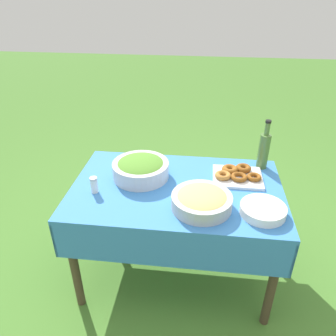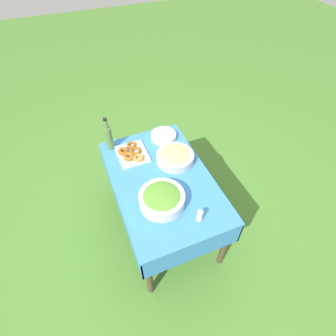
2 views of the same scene
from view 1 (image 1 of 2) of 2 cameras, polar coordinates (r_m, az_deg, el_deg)
ground_plane at (r=2.34m, az=1.30°, el=-17.33°), size 14.00×14.00×0.00m
picnic_table at (r=1.95m, az=1.49°, el=-5.79°), size 1.22×0.77×0.68m
salad_bowl at (r=1.97m, az=-4.77°, el=-0.01°), size 0.34×0.34×0.12m
pasta_bowl at (r=1.72m, az=5.89°, el=-5.58°), size 0.32×0.32×0.09m
donut_platter at (r=2.01m, az=11.92°, el=-1.16°), size 0.30×0.26×0.05m
plate_stack at (r=1.75m, az=16.20°, el=-7.05°), size 0.23×0.23×0.05m
olive_oil_bottle at (r=2.12m, az=16.35°, el=3.11°), size 0.07×0.07×0.32m
salt_shaker at (r=1.87m, az=-12.75°, el=-2.87°), size 0.04×0.04×0.09m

